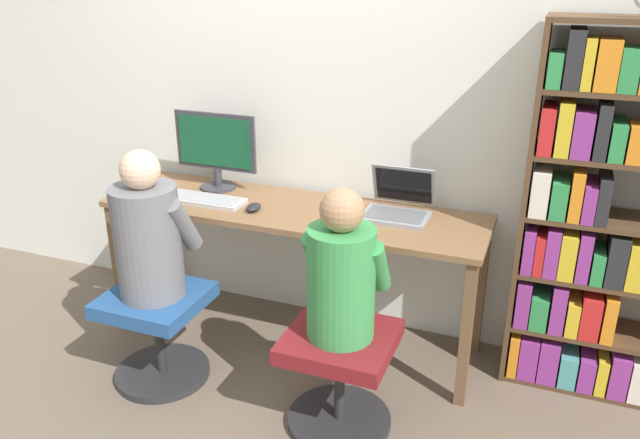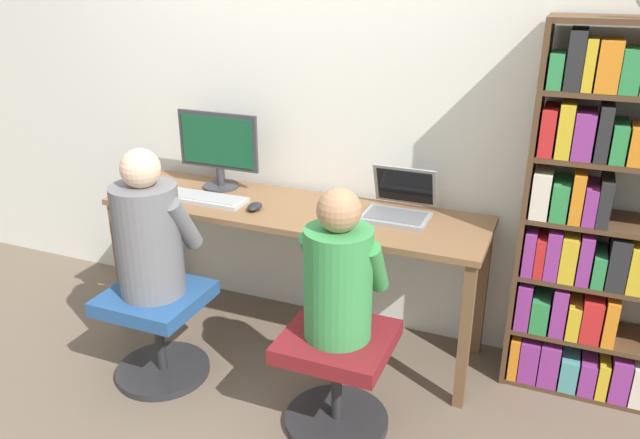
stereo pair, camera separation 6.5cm
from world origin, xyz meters
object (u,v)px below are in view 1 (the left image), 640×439
(desktop_monitor, at_px, (216,149))
(person_at_laptop, at_px, (342,274))
(bookshelf, at_px, (597,228))
(laptop, at_px, (398,206))
(office_chair_right, at_px, (340,371))
(keyboard, at_px, (203,199))
(person_at_monitor, at_px, (148,234))
(office_chair_left, at_px, (158,327))

(desktop_monitor, distance_m, person_at_laptop, 1.22)
(person_at_laptop, bearing_deg, bookshelf, 35.87)
(desktop_monitor, relative_size, person_at_laptop, 0.73)
(laptop, relative_size, bookshelf, 0.19)
(office_chair_right, height_order, person_at_laptop, person_at_laptop)
(keyboard, height_order, person_at_monitor, person_at_monitor)
(office_chair_left, relative_size, person_at_laptop, 0.71)
(office_chair_left, xyz_separation_m, person_at_laptop, (0.95, -0.01, 0.47))
(office_chair_left, height_order, person_at_monitor, person_at_monitor)
(desktop_monitor, distance_m, office_chair_left, 1.00)
(desktop_monitor, relative_size, office_chair_right, 1.02)
(desktop_monitor, relative_size, keyboard, 1.07)
(bookshelf, bearing_deg, office_chair_left, -160.17)
(desktop_monitor, bearing_deg, bookshelf, -0.17)
(laptop, height_order, person_at_laptop, person_at_laptop)
(laptop, relative_size, person_at_laptop, 0.49)
(desktop_monitor, distance_m, office_chair_right, 1.40)
(desktop_monitor, xyz_separation_m, laptop, (1.03, -0.03, -0.18))
(office_chair_left, distance_m, person_at_laptop, 1.06)
(office_chair_left, height_order, office_chair_right, same)
(keyboard, bearing_deg, laptop, 10.45)
(bookshelf, bearing_deg, office_chair_right, -143.94)
(person_at_monitor, xyz_separation_m, bookshelf, (1.91, 0.68, 0.05))
(office_chair_left, bearing_deg, desktop_monitor, 92.27)
(office_chair_right, relative_size, person_at_laptop, 0.71)
(bookshelf, bearing_deg, keyboard, -173.66)
(office_chair_left, distance_m, person_at_monitor, 0.49)
(keyboard, height_order, bookshelf, bookshelf)
(office_chair_right, bearing_deg, person_at_monitor, 178.85)
(keyboard, relative_size, office_chair_right, 0.96)
(person_at_monitor, xyz_separation_m, person_at_laptop, (0.95, -0.01, -0.02))
(person_at_monitor, distance_m, bookshelf, 2.03)
(office_chair_right, bearing_deg, laptop, 84.94)
(office_chair_right, xyz_separation_m, person_at_laptop, (-0.00, 0.00, 0.47))
(laptop, distance_m, office_chair_right, 0.86)
(keyboard, distance_m, person_at_monitor, 0.47)
(laptop, relative_size, keyboard, 0.72)
(person_at_monitor, bearing_deg, person_at_laptop, -0.86)
(laptop, bearing_deg, person_at_laptop, -95.10)
(keyboard, bearing_deg, desktop_monitor, 99.19)
(person_at_laptop, bearing_deg, person_at_monitor, 179.14)
(desktop_monitor, bearing_deg, laptop, -1.83)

